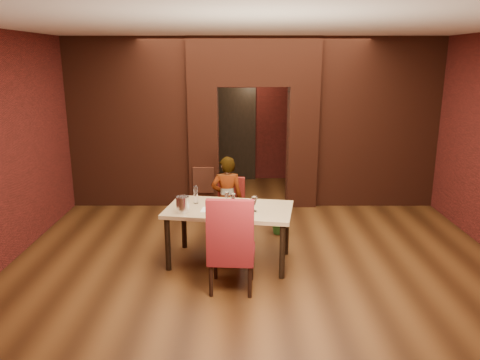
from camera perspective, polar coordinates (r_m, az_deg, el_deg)
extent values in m
plane|color=#4C2A13|center=(7.48, 1.92, -7.43)|extent=(8.00, 8.00, 0.00)
cube|color=silver|center=(6.95, 2.15, 17.84)|extent=(7.00, 8.00, 0.04)
cube|color=maroon|center=(11.00, 1.33, 8.33)|extent=(7.00, 0.04, 3.20)
cube|color=maroon|center=(3.18, 4.43, -7.81)|extent=(7.00, 0.04, 3.20)
cube|color=maroon|center=(7.75, -24.87, 4.30)|extent=(0.04, 8.00, 3.20)
cube|color=maroon|center=(9.11, -4.41, 4.10)|extent=(0.55, 0.55, 2.30)
cube|color=maroon|center=(9.16, 7.55, 4.07)|extent=(0.55, 0.55, 2.30)
cube|color=maroon|center=(8.93, 1.66, 14.25)|extent=(2.45, 0.55, 0.90)
cube|color=maroon|center=(9.26, -13.28, 6.74)|extent=(2.28, 0.35, 3.20)
cube|color=maroon|center=(9.38, 16.29, 6.65)|extent=(2.28, 0.35, 3.20)
cube|color=#AD4F32|center=(8.96, -4.48, -0.02)|extent=(0.40, 0.03, 0.50)
cube|color=black|center=(11.01, -0.77, 5.45)|extent=(0.90, 0.08, 2.10)
cube|color=black|center=(10.97, -0.77, 5.41)|extent=(1.02, 0.04, 2.22)
cube|color=tan|center=(6.61, -1.30, -6.72)|extent=(1.85, 1.23, 0.81)
cube|color=maroon|center=(7.47, -1.31, -3.55)|extent=(0.50, 0.50, 0.96)
cube|color=maroon|center=(5.81, -1.01, -7.57)|extent=(0.59, 0.59, 1.23)
imported|color=white|center=(7.34, -1.60, -2.27)|extent=(0.52, 0.37, 1.35)
cube|color=silver|center=(6.39, -3.36, -3.64)|extent=(0.32, 0.25, 0.00)
cylinder|color=silver|center=(6.31, -6.99, -2.97)|extent=(0.18, 0.18, 0.22)
cylinder|color=white|center=(6.66, -5.41, -1.74)|extent=(0.06, 0.06, 0.27)
imported|color=#275D21|center=(7.75, 4.77, -5.12)|extent=(0.46, 0.47, 0.39)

